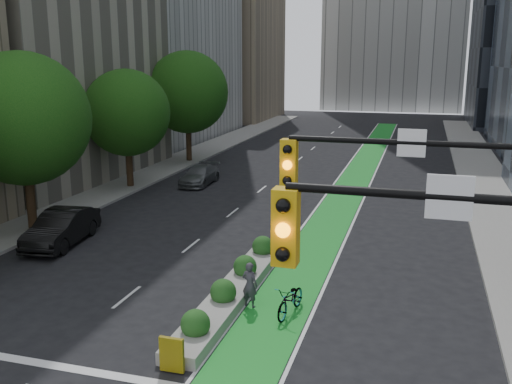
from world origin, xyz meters
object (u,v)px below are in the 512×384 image
Objects in this scene: parked_car_left_mid at (62,228)px; parked_car_left_far at (200,175)px; bicycle at (291,299)px; cyclist at (250,285)px; median_planter at (233,288)px.

parked_car_left_mid reaches higher than parked_car_left_far.
cyclist is at bearing -176.68° from bicycle.
parked_car_left_mid is (-10.30, 4.05, -0.01)m from cyclist.
parked_car_left_far is at bearing -48.77° from cyclist.
cyclist is (0.80, -0.56, 0.44)m from median_planter.
parked_car_left_mid is at bearing 170.14° from bicycle.
bicycle is at bearing -60.94° from parked_car_left_far.
median_planter is at bearing 172.26° from bicycle.
parked_car_left_mid is at bearing -7.04° from cyclist.
parked_car_left_far is (-8.20, 17.28, 0.26)m from median_planter.
cyclist reaches higher than bicycle.
parked_car_left_far reaches higher than median_planter.
median_planter is 6.33× the size of cyclist.
parked_car_left_mid is 13.85m from parked_car_left_far.
median_planter is 19.13m from parked_car_left_far.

